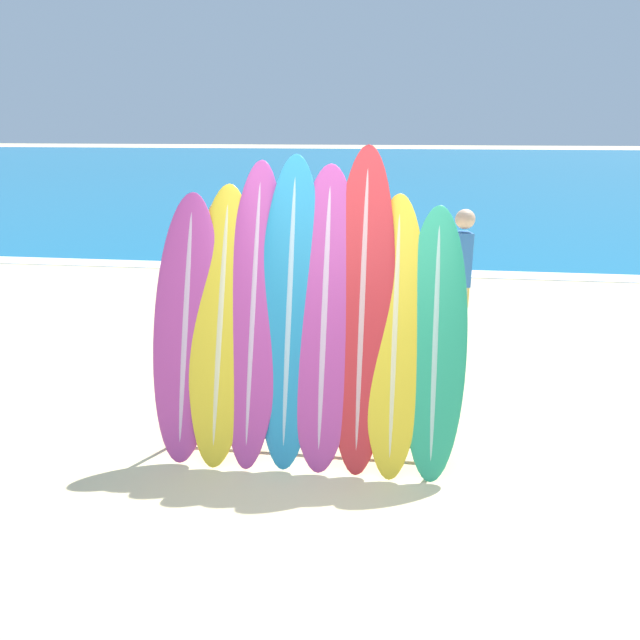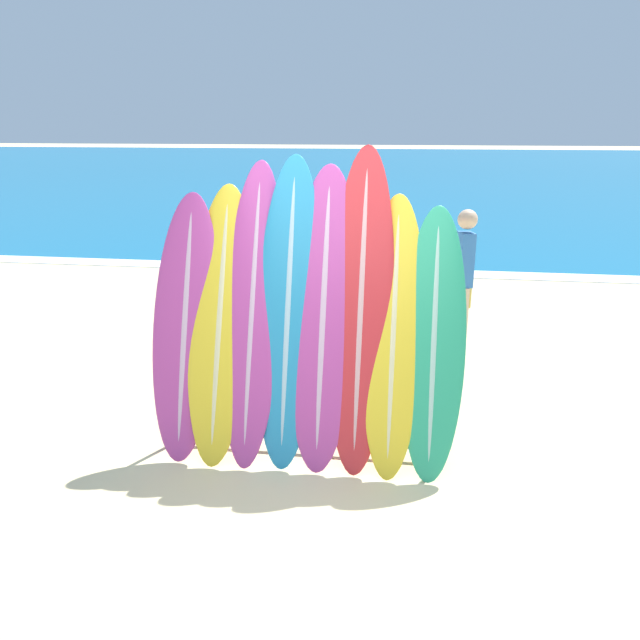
# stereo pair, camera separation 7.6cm
# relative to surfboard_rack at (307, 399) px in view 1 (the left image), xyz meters

# --- Properties ---
(ground_plane) EXTENTS (160.00, 160.00, 0.00)m
(ground_plane) POSITION_rel_surfboard_rack_xyz_m (0.28, -0.75, -0.49)
(ground_plane) COLOR beige
(ocean_water) EXTENTS (120.00, 60.00, 0.01)m
(ocean_water) POSITION_rel_surfboard_rack_xyz_m (0.28, 36.09, -0.48)
(ocean_water) COLOR #146693
(ocean_water) RESTS_ON ground_plane
(surfboard_rack) EXTENTS (2.33, 0.04, 0.90)m
(surfboard_rack) POSITION_rel_surfboard_rack_xyz_m (0.00, 0.00, 0.00)
(surfboard_rack) COLOR #28282D
(surfboard_rack) RESTS_ON ground_plane
(surfboard_slot_0) EXTENTS (0.56, 0.79, 2.12)m
(surfboard_slot_0) POSITION_rel_surfboard_rack_xyz_m (-1.01, 0.04, 0.57)
(surfboard_slot_0) COLOR #B23D8E
(surfboard_slot_0) RESTS_ON ground_plane
(surfboard_slot_1) EXTENTS (0.54, 0.92, 2.19)m
(surfboard_slot_1) POSITION_rel_surfboard_rack_xyz_m (-0.71, 0.05, 0.61)
(surfboard_slot_1) COLOR yellow
(surfboard_slot_1) RESTS_ON ground_plane
(surfboard_slot_2) EXTENTS (0.48, 0.97, 2.38)m
(surfboard_slot_2) POSITION_rel_surfboard_rack_xyz_m (-0.44, 0.08, 0.70)
(surfboard_slot_2) COLOR #B23D8E
(surfboard_slot_2) RESTS_ON ground_plane
(surfboard_slot_3) EXTENTS (0.52, 0.89, 2.43)m
(surfboard_slot_3) POSITION_rel_surfboard_rack_xyz_m (-0.15, 0.08, 0.73)
(surfboard_slot_3) COLOR teal
(surfboard_slot_3) RESTS_ON ground_plane
(surfboard_slot_4) EXTENTS (0.56, 0.89, 2.36)m
(surfboard_slot_4) POSITION_rel_surfboard_rack_xyz_m (0.14, 0.07, 0.69)
(surfboard_slot_4) COLOR #B23D8E
(surfboard_slot_4) RESTS_ON ground_plane
(surfboard_slot_5) EXTENTS (0.51, 0.93, 2.50)m
(surfboard_slot_5) POSITION_rel_surfboard_rack_xyz_m (0.43, 0.09, 0.77)
(surfboard_slot_5) COLOR red
(surfboard_slot_5) RESTS_ON ground_plane
(surfboard_slot_6) EXTENTS (0.48, 0.88, 2.13)m
(surfboard_slot_6) POSITION_rel_surfboard_rack_xyz_m (0.69, 0.04, 0.58)
(surfboard_slot_6) COLOR yellow
(surfboard_slot_6) RESTS_ON ground_plane
(surfboard_slot_7) EXTENTS (0.50, 0.82, 2.05)m
(surfboard_slot_7) POSITION_rel_surfboard_rack_xyz_m (1.01, 0.02, 0.54)
(surfboard_slot_7) COLOR #289E70
(surfboard_slot_7) RESTS_ON ground_plane
(person_near_water) EXTENTS (0.22, 0.27, 1.64)m
(person_near_water) POSITION_rel_surfboard_rack_xyz_m (-1.75, 3.49, 0.41)
(person_near_water) COLOR tan
(person_near_water) RESTS_ON ground_plane
(person_mid_beach) EXTENTS (0.27, 0.24, 1.58)m
(person_mid_beach) POSITION_rel_surfboard_rack_xyz_m (-1.77, 5.08, 0.38)
(person_mid_beach) COLOR #846047
(person_mid_beach) RESTS_ON ground_plane
(person_far_left) EXTENTS (0.26, 0.20, 1.53)m
(person_far_left) POSITION_rel_surfboard_rack_xyz_m (-0.92, 4.17, 0.35)
(person_far_left) COLOR tan
(person_far_left) RESTS_ON ground_plane
(person_far_right) EXTENTS (0.23, 0.28, 1.71)m
(person_far_right) POSITION_rel_surfboard_rack_xyz_m (1.43, 2.71, 0.45)
(person_far_right) COLOR beige
(person_far_right) RESTS_ON ground_plane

